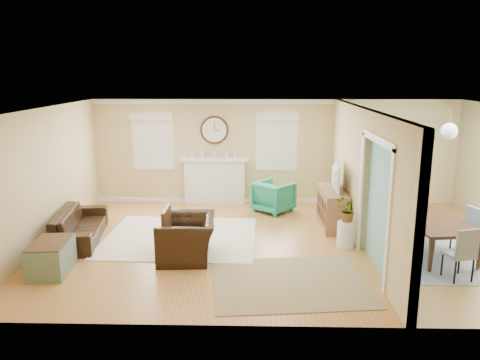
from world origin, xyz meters
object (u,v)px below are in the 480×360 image
credenza (332,208)px  green_chair (274,197)px  sofa (79,225)px  dining_table (433,236)px  eames_chair (187,238)px

credenza → green_chair: bearing=139.6°
sofa → green_chair: (3.92, 2.02, 0.07)m
sofa → dining_table: bearing=-102.8°
eames_chair → dining_table: 4.48m
sofa → eames_chair: 2.41m
sofa → credenza: (5.12, 1.00, 0.10)m
credenza → dining_table: bearing=-43.3°
eames_chair → credenza: credenza is taller
dining_table → green_chair: bearing=41.0°
green_chair → eames_chair: bearing=101.0°
sofa → credenza: credenza is taller
green_chair → dining_table: 3.77m
eames_chair → green_chair: size_ratio=1.42×
sofa → eames_chair: (2.25, -0.87, 0.07)m
sofa → dining_table: (6.71, -0.50, 0.03)m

